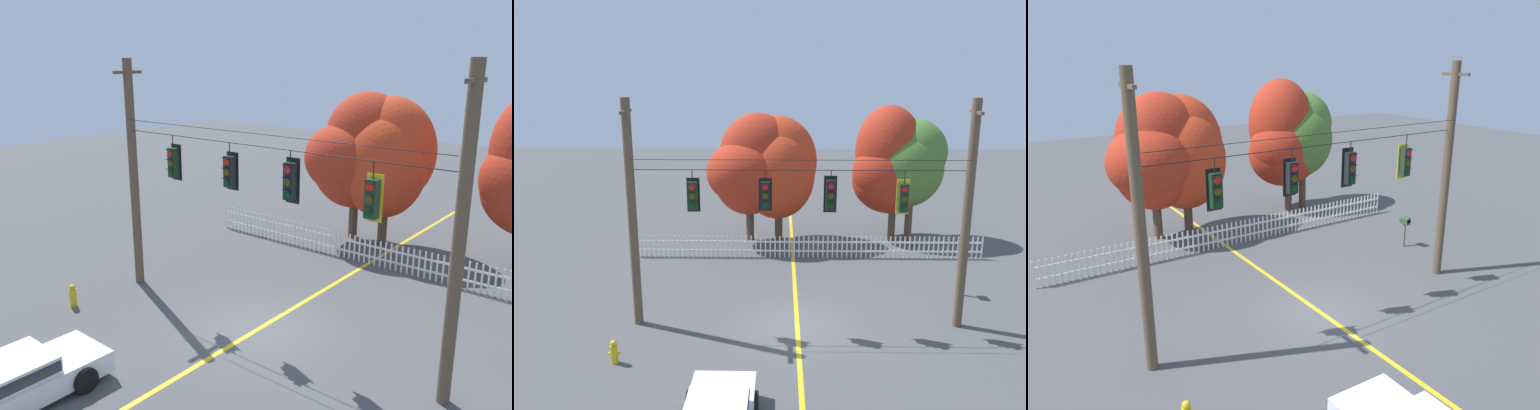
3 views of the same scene
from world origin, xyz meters
TOP-DOWN VIEW (x-y plane):
  - ground at (0.00, 0.00)m, footprint 80.00×80.00m
  - lane_centerline_stripe at (0.00, 0.00)m, footprint 0.16×36.00m
  - signal_support_span at (0.00, -0.00)m, footprint 11.41×1.10m
  - traffic_signal_eastbound_side at (-3.50, 0.01)m, footprint 0.43×0.38m
  - traffic_signal_westbound_side at (-1.11, 0.01)m, footprint 0.43×0.38m
  - traffic_signal_northbound_primary at (1.04, 0.01)m, footprint 0.43×0.38m
  - traffic_signal_northbound_secondary at (3.43, 0.01)m, footprint 0.43×0.38m
  - white_picket_fence at (0.61, 6.79)m, footprint 16.38×0.06m
  - autumn_maple_near_fence at (-2.07, 9.16)m, footprint 4.40×3.84m
  - autumn_maple_mid at (-0.75, 9.38)m, footprint 3.89×3.74m
  - autumn_oak_far_east at (4.87, 9.85)m, footprint 3.86×3.45m
  - autumn_maple_far_west at (5.73, 9.80)m, footprint 4.09×3.60m
  - fire_hydrant at (-5.64, -2.65)m, footprint 0.38×0.22m
  - roadside_mailbox at (6.47, 2.63)m, footprint 0.25×0.44m

SIDE VIEW (x-z plane):
  - ground at x=0.00m, z-range 0.00..0.00m
  - lane_centerline_stripe at x=0.00m, z-range 0.00..0.01m
  - fire_hydrant at x=-5.64m, z-range -0.01..0.75m
  - white_picket_fence at x=0.61m, z-range 0.00..1.05m
  - roadside_mailbox at x=6.47m, z-range 0.42..1.78m
  - autumn_maple_mid at x=-0.75m, z-range 0.60..6.92m
  - autumn_oak_far_east at x=4.87m, z-range 0.35..7.18m
  - autumn_maple_near_fence at x=-2.07m, z-range 0.61..7.09m
  - signal_support_span at x=0.00m, z-range 0.06..7.88m
  - autumn_maple_far_west at x=5.73m, z-range 0.91..7.08m
  - traffic_signal_northbound_secondary at x=3.43m, z-range 3.83..5.33m
  - traffic_signal_eastbound_side at x=-3.50m, z-range 3.90..5.34m
  - traffic_signal_westbound_side at x=-1.11m, z-range 3.94..5.35m
  - traffic_signal_northbound_primary at x=1.04m, z-range 3.94..5.39m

